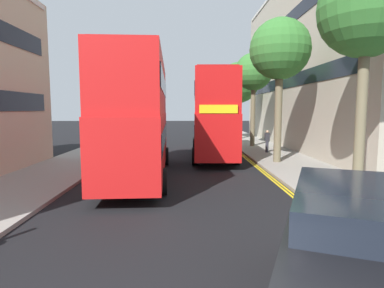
{
  "coord_description": "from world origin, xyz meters",
  "views": [
    {
      "loc": [
        0.23,
        -2.62,
        3.27
      ],
      "look_at": [
        0.5,
        11.0,
        1.8
      ],
      "focal_mm": 30.01,
      "sensor_mm": 36.0,
      "label": 1
    }
  ],
  "objects_px": {
    "double_decker_bus_away": "(138,115)",
    "taxi_minivan": "(356,263)",
    "pedestrian_far": "(267,141)",
    "double_decker_bus_oncoming": "(213,113)"
  },
  "relations": [
    {
      "from": "double_decker_bus_away",
      "to": "pedestrian_far",
      "type": "relative_size",
      "value": 6.73
    },
    {
      "from": "taxi_minivan",
      "to": "pedestrian_far",
      "type": "bearing_deg",
      "value": 79.46
    },
    {
      "from": "double_decker_bus_oncoming",
      "to": "pedestrian_far",
      "type": "distance_m",
      "value": 4.7
    },
    {
      "from": "taxi_minivan",
      "to": "pedestrian_far",
      "type": "xyz_separation_m",
      "value": [
        3.51,
        18.85,
        -0.08
      ]
    },
    {
      "from": "pedestrian_far",
      "to": "double_decker_bus_away",
      "type": "bearing_deg",
      "value": -136.53
    },
    {
      "from": "double_decker_bus_away",
      "to": "taxi_minivan",
      "type": "distance_m",
      "value": 12.17
    },
    {
      "from": "double_decker_bus_away",
      "to": "double_decker_bus_oncoming",
      "type": "height_order",
      "value": "same"
    },
    {
      "from": "double_decker_bus_away",
      "to": "taxi_minivan",
      "type": "xyz_separation_m",
      "value": [
        4.72,
        -11.05,
        -1.96
      ]
    },
    {
      "from": "double_decker_bus_away",
      "to": "pedestrian_far",
      "type": "xyz_separation_m",
      "value": [
        8.23,
        7.8,
        -2.04
      ]
    },
    {
      "from": "double_decker_bus_away",
      "to": "double_decker_bus_oncoming",
      "type": "bearing_deg",
      "value": 58.29
    }
  ]
}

